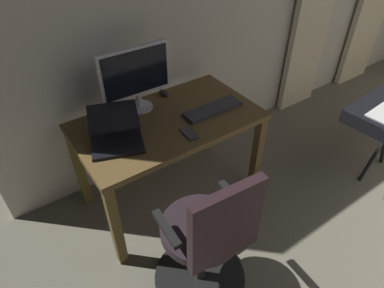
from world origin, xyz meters
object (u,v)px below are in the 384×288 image
object	(u,v)px
office_chair	(207,243)
cell_phone_face_up	(189,133)
laptop	(116,134)
desk	(168,131)
cell_phone_by_monitor	(105,120)
computer_monitor	(136,75)
computer_mouse	(164,93)
computer_keyboard	(213,109)

from	to	relation	value
office_chair	cell_phone_face_up	bearing A→B (deg)	68.20
laptop	cell_phone_face_up	size ratio (longest dim) A/B	2.94
desk	cell_phone_by_monitor	world-z (taller)	cell_phone_by_monitor
laptop	cell_phone_by_monitor	xyz separation A→B (m)	(-0.03, -0.25, -0.05)
desk	computer_monitor	bearing A→B (deg)	-69.98
office_chair	laptop	distance (m)	0.83
desk	computer_mouse	distance (m)	0.34
cell_phone_by_monitor	computer_monitor	bearing A→B (deg)	-151.44
computer_keyboard	cell_phone_by_monitor	size ratio (longest dim) A/B	2.95
laptop	cell_phone_by_monitor	size ratio (longest dim) A/B	2.94
office_chair	cell_phone_by_monitor	size ratio (longest dim) A/B	6.91
computer_keyboard	cell_phone_by_monitor	xyz separation A→B (m)	(0.66, -0.31, -0.01)
laptop	cell_phone_by_monitor	distance (m)	0.25
desk	laptop	xyz separation A→B (m)	(0.37, 0.03, 0.15)
cell_phone_face_up	computer_keyboard	bearing A→B (deg)	-150.74
computer_mouse	laptop	bearing A→B (deg)	30.78
computer_mouse	cell_phone_face_up	distance (m)	0.51
computer_keyboard	laptop	size ratio (longest dim) A/B	1.00
computer_mouse	cell_phone_face_up	xyz separation A→B (m)	(0.11, 0.50, -0.01)
desk	cell_phone_by_monitor	xyz separation A→B (m)	(0.35, -0.22, 0.11)
computer_keyboard	computer_mouse	distance (m)	0.41
desk	computer_keyboard	world-z (taller)	computer_keyboard
desk	computer_keyboard	xyz separation A→B (m)	(-0.31, 0.09, 0.11)
computer_keyboard	computer_monitor	bearing A→B (deg)	-39.05
office_chair	computer_mouse	size ratio (longest dim) A/B	9.96
computer_mouse	cell_phone_face_up	bearing A→B (deg)	77.08
computer_keyboard	computer_mouse	world-z (taller)	computer_mouse
computer_keyboard	laptop	distance (m)	0.69
computer_monitor	computer_keyboard	world-z (taller)	computer_monitor
computer_keyboard	desk	bearing A→B (deg)	-15.74
computer_keyboard	cell_phone_by_monitor	distance (m)	0.73
computer_monitor	computer_keyboard	bearing A→B (deg)	140.95
laptop	office_chair	bearing A→B (deg)	119.59
laptop	cell_phone_face_up	distance (m)	0.45
computer_keyboard	cell_phone_face_up	size ratio (longest dim) A/B	2.95
desk	cell_phone_by_monitor	distance (m)	0.42
computer_keyboard	laptop	world-z (taller)	laptop
desk	office_chair	distance (m)	0.83
desk	cell_phone_by_monitor	bearing A→B (deg)	-32.23
desk	cell_phone_face_up	world-z (taller)	cell_phone_face_up
computer_monitor	computer_keyboard	size ratio (longest dim) A/B	1.16
desk	office_chair	xyz separation A→B (m)	(0.24, 0.78, -0.16)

